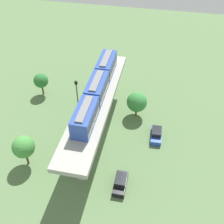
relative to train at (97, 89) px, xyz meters
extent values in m
plane|color=#5B7A4C|center=(0.00, -1.15, -9.19)|extent=(120.00, 120.00, 0.00)
cylinder|color=#A8A59E|center=(0.00, -10.53, -5.76)|extent=(1.90, 1.90, 6.86)
cylinder|color=#A8A59E|center=(0.00, -1.15, -5.76)|extent=(1.90, 1.90, 6.86)
cylinder|color=#A8A59E|center=(0.00, 8.23, -5.76)|extent=(1.90, 1.90, 6.86)
cube|color=#A8A59E|center=(0.00, -1.15, -1.93)|extent=(5.20, 28.85, 0.80)
cube|color=#2D4CA5|center=(0.00, -6.95, -0.03)|extent=(2.60, 6.60, 3.00)
cube|color=black|center=(0.00, -6.95, 0.22)|extent=(2.64, 6.07, 0.70)
cube|color=yellow|center=(0.00, -6.95, -0.78)|extent=(2.64, 6.34, 0.24)
cube|color=slate|center=(0.00, -6.95, 1.59)|extent=(1.10, 5.61, 0.24)
cube|color=#2D4CA5|center=(0.00, 0.00, -0.03)|extent=(2.60, 6.60, 3.00)
cube|color=black|center=(0.00, 0.00, 0.22)|extent=(2.64, 6.07, 0.70)
cube|color=yellow|center=(0.00, 0.00, -0.78)|extent=(2.64, 6.34, 0.24)
cube|color=slate|center=(0.00, 0.00, 1.59)|extent=(1.10, 5.61, 0.24)
cube|color=#2D4CA5|center=(0.00, 6.95, -0.03)|extent=(2.60, 6.60, 3.00)
cube|color=black|center=(0.00, 6.95, 0.22)|extent=(2.64, 6.07, 0.70)
cube|color=yellow|center=(0.00, 6.95, -0.78)|extent=(2.64, 6.34, 0.24)
cube|color=slate|center=(0.00, 6.95, 1.59)|extent=(1.10, 5.61, 0.24)
cube|color=#284CB7|center=(10.44, -0.03, -8.69)|extent=(1.99, 4.28, 1.00)
cube|color=black|center=(10.44, 0.12, -7.81)|extent=(1.74, 2.37, 0.76)
cube|color=black|center=(6.08, -11.09, -8.69)|extent=(1.82, 4.21, 1.00)
cube|color=black|center=(6.08, -10.94, -7.81)|extent=(1.65, 2.31, 0.76)
cylinder|color=brown|center=(-13.88, 7.80, -7.90)|extent=(0.36, 0.36, 2.58)
sphere|color=#2D7233|center=(-13.88, 7.80, -5.79)|extent=(2.96, 2.96, 2.96)
cylinder|color=brown|center=(-9.26, -9.91, -7.69)|extent=(0.36, 0.36, 2.99)
sphere|color=#479342|center=(-9.26, -9.91, -5.23)|extent=(3.50, 3.50, 3.50)
cylinder|color=brown|center=(6.14, 5.16, -8.08)|extent=(0.36, 0.36, 2.22)
sphere|color=#38843D|center=(6.14, 5.16, -5.93)|extent=(3.78, 3.78, 3.78)
cylinder|color=#4C4C51|center=(-3.40, -0.15, -4.36)|extent=(0.20, 0.20, 9.66)
cube|color=black|center=(-3.40, -0.15, 0.77)|extent=(0.44, 0.28, 0.60)
camera|label=1|loc=(9.72, -34.80, 26.97)|focal=44.68mm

